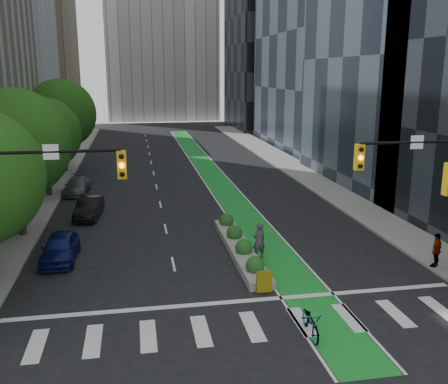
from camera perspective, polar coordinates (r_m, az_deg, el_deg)
name	(u,v)px	position (r m, az deg, el deg)	size (l,w,h in m)	color
ground	(247,314)	(20.90, 2.60, -13.79)	(160.00, 160.00, 0.00)	black
sidewalk_left	(45,188)	(44.77, -19.75, 0.47)	(3.60, 90.00, 0.15)	gray
sidewalk_right	(311,177)	(46.93, 9.93, 1.65)	(3.60, 90.00, 0.15)	gray
bike_lane_paint	(209,171)	(49.55, -1.68, 2.39)	(2.20, 70.00, 0.01)	#1A932E
building_tan_far	(27,49)	(85.62, -21.62, 14.92)	(14.00, 16.00, 26.00)	tan
building_dark_end	(274,46)	(89.53, 5.69, 16.31)	(14.00, 18.00, 28.00)	black
tree_mid	(14,144)	(31.10, -22.86, 5.06)	(6.40, 6.40, 8.78)	black
tree_midfar	(44,134)	(40.92, -19.85, 6.23)	(5.60, 5.60, 7.76)	black
tree_far	(61,114)	(50.69, -18.11, 8.48)	(6.60, 6.60, 9.00)	black
signal_left	(12,208)	(19.68, -23.10, -1.72)	(6.14, 0.51, 7.20)	black
signal_right	(445,188)	(23.08, 23.96, 0.39)	(5.82, 0.51, 7.20)	black
median_planter	(240,246)	(27.30, 1.80, -6.20)	(1.20, 10.26, 1.10)	gray
bicycle	(311,322)	(19.47, 9.90, -14.41)	(0.70, 2.01, 1.06)	gray
cyclist	(259,241)	(26.29, 4.01, -5.60)	(0.72, 0.47, 1.97)	#3D3844
parked_car_left_near	(60,248)	(27.43, -18.22, -6.05)	(1.68, 4.18, 1.42)	#0D1653
parked_car_left_mid	(89,208)	(34.85, -15.18, -1.76)	(1.43, 4.09, 1.35)	black
parked_car_left_far	(77,186)	(42.06, -16.48, 0.70)	(1.79, 4.41, 1.28)	#5C5E61
pedestrian_far	(437,250)	(26.96, 23.12, -6.13)	(1.02, 0.42, 1.74)	gray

